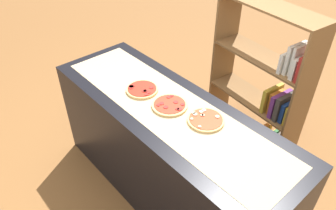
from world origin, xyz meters
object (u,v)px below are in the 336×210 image
pizza_pepperoni_0 (142,89)px  pizza_pepperoni_1 (170,105)px  pizza_mushroom_2 (206,120)px  bookshelf (268,92)px

pizza_pepperoni_0 → pizza_pepperoni_1: size_ratio=0.94×
pizza_mushroom_2 → bookshelf: (-0.12, 0.97, -0.30)m
pizza_pepperoni_0 → pizza_mushroom_2: bearing=10.5°
pizza_pepperoni_1 → bookshelf: bearing=81.5°
pizza_pepperoni_1 → bookshelf: bookshelf is taller
pizza_pepperoni_0 → pizza_mushroom_2: 0.56m
pizza_pepperoni_1 → bookshelf: (0.16, 1.05, -0.30)m
pizza_pepperoni_1 → pizza_mushroom_2: (0.28, 0.07, 0.00)m
pizza_mushroom_2 → pizza_pepperoni_0: bearing=-169.5°
pizza_pepperoni_0 → pizza_mushroom_2: same height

